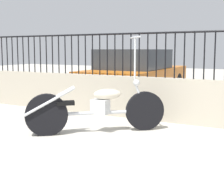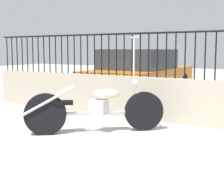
% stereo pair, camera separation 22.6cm
% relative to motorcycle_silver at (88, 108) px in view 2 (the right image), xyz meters
% --- Properties ---
extents(low_wall, '(10.07, 0.18, 0.83)m').
position_rel_motorcycle_silver_xyz_m(low_wall, '(1.50, 1.38, 0.01)').
color(low_wall, '#B2A893').
rests_on(low_wall, ground_plane).
extents(fence_railing, '(10.07, 0.04, 0.85)m').
position_rel_motorcycle_silver_xyz_m(fence_railing, '(1.50, 1.38, 0.98)').
color(fence_railing, black).
rests_on(fence_railing, low_wall).
extents(motorcycle_silver, '(1.85, 1.56, 1.57)m').
position_rel_motorcycle_silver_xyz_m(motorcycle_silver, '(0.00, 0.00, 0.00)').
color(motorcycle_silver, black).
rests_on(motorcycle_silver, ground_plane).
extents(car_orange, '(1.77, 4.10, 1.36)m').
position_rel_motorcycle_silver_xyz_m(car_orange, '(-0.81, 3.71, 0.28)').
color(car_orange, black).
rests_on(car_orange, ground_plane).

